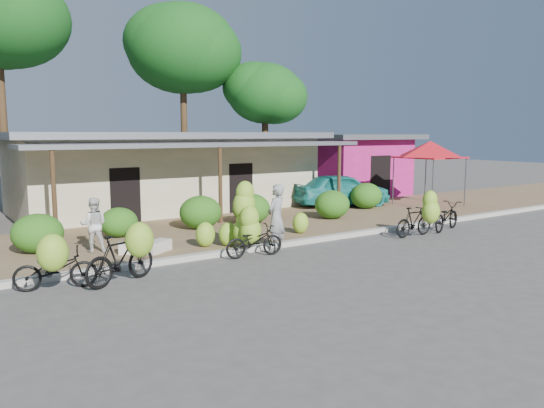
{
  "coord_description": "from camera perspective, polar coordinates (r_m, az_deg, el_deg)",
  "views": [
    {
      "loc": [
        -9.06,
        -10.41,
        3.31
      ],
      "look_at": [
        -0.16,
        2.6,
        1.2
      ],
      "focal_mm": 35.0,
      "sensor_mm": 36.0,
      "label": 1
    }
  ],
  "objects": [
    {
      "name": "shop_main",
      "position": [
        23.24,
        -11.35,
        3.55
      ],
      "size": [
        13.0,
        8.5,
        3.35
      ],
      "color": "beige",
      "rests_on": "ground"
    },
    {
      "name": "curb",
      "position": [
        15.7,
        1.73,
        -4.27
      ],
      "size": [
        60.0,
        0.25,
        0.15
      ],
      "primitive_type": "cube",
      "color": "#A8A399",
      "rests_on": "ground"
    },
    {
      "name": "hedge_3",
      "position": [
        18.76,
        -2.23,
        -0.52
      ],
      "size": [
        1.37,
        1.24,
        1.07
      ],
      "primitive_type": "ellipsoid",
      "color": "#255B14",
      "rests_on": "sidewalk"
    },
    {
      "name": "hedge_1",
      "position": [
        17.06,
        -16.16,
        -1.9
      ],
      "size": [
        1.17,
        1.06,
        0.92
      ],
      "primitive_type": "ellipsoid",
      "color": "#255B14",
      "rests_on": "sidewalk"
    },
    {
      "name": "loose_banana_b",
      "position": [
        15.14,
        -4.74,
        -3.25
      ],
      "size": [
        0.55,
        0.46,
        0.68
      ],
      "primitive_type": "ellipsoid",
      "color": "#A4CA32",
      "rests_on": "sidewalk"
    },
    {
      "name": "shop_pink",
      "position": [
        29.04,
        8.08,
        4.31
      ],
      "size": [
        6.0,
        6.0,
        3.25
      ],
      "color": "#C21D81",
      "rests_on": "ground"
    },
    {
      "name": "bike_center",
      "position": [
        14.44,
        -2.45,
        -2.36
      ],
      "size": [
        1.7,
        1.2,
        2.02
      ],
      "rotation": [
        0.0,
        0.0,
        1.46
      ],
      "color": "black",
      "rests_on": "ground"
    },
    {
      "name": "loose_banana_c",
      "position": [
        17.01,
        3.09,
        -2.04
      ],
      "size": [
        0.54,
        0.46,
        0.68
      ],
      "primitive_type": "ellipsoid",
      "color": "#A4CA32",
      "rests_on": "sidewalk"
    },
    {
      "name": "vendor",
      "position": [
        14.94,
        0.46,
        -1.47
      ],
      "size": [
        0.82,
        0.71,
        1.89
      ],
      "primitive_type": "imported",
      "rotation": [
        0.0,
        0.0,
        3.58
      ],
      "color": "gray",
      "rests_on": "ground"
    },
    {
      "name": "sack_near",
      "position": [
        14.72,
        -12.26,
        -4.47
      ],
      "size": [
        0.93,
        0.79,
        0.3
      ],
      "primitive_type": "cube",
      "rotation": [
        0.0,
        0.0,
        0.56
      ],
      "color": "beige",
      "rests_on": "sidewalk"
    },
    {
      "name": "tree_near_right",
      "position": [
        29.99,
        -1.19,
        11.99
      ],
      "size": [
        4.35,
        4.17,
        7.22
      ],
      "color": "#44341B",
      "rests_on": "ground"
    },
    {
      "name": "sack_far",
      "position": [
        14.73,
        -14.74,
        -4.58
      ],
      "size": [
        0.83,
        0.6,
        0.28
      ],
      "primitive_type": "cube",
      "rotation": [
        0.0,
        0.0,
        -0.33
      ],
      "color": "beige",
      "rests_on": "sidewalk"
    },
    {
      "name": "hedge_4",
      "position": [
        20.02,
        6.49,
        -0.05
      ],
      "size": [
        1.37,
        1.23,
        1.07
      ],
      "primitive_type": "ellipsoid",
      "color": "#255B14",
      "rests_on": "sidewalk"
    },
    {
      "name": "teal_van",
      "position": [
        23.53,
        7.53,
        1.54
      ],
      "size": [
        4.55,
        2.73,
        1.45
      ],
      "primitive_type": "imported",
      "rotation": [
        0.0,
        0.0,
        1.32
      ],
      "color": "#1C807C",
      "rests_on": "sidewalk"
    },
    {
      "name": "bystander",
      "position": [
        15.08,
        -18.63,
        -2.13
      ],
      "size": [
        0.88,
        0.79,
        1.48
      ],
      "primitive_type": "imported",
      "rotation": [
        0.0,
        0.0,
        2.75
      ],
      "color": "silver",
      "rests_on": "sidewalk"
    },
    {
      "name": "hedge_2",
      "position": [
        17.92,
        -7.7,
        -0.89
      ],
      "size": [
        1.43,
        1.29,
        1.12
      ],
      "primitive_type": "ellipsoid",
      "color": "#255B14",
      "rests_on": "sidewalk"
    },
    {
      "name": "sidewalk",
      "position": [
        18.17,
        -3.85,
        -2.7
      ],
      "size": [
        60.0,
        6.0,
        0.12
      ],
      "primitive_type": "cube",
      "color": "olive",
      "rests_on": "ground"
    },
    {
      "name": "loose_banana_a",
      "position": [
        15.09,
        -7.18,
        -3.27
      ],
      "size": [
        0.57,
        0.48,
        0.71
      ],
      "primitive_type": "ellipsoid",
      "color": "#A4CA32",
      "rests_on": "sidewalk"
    },
    {
      "name": "bike_far_right",
      "position": [
        19.05,
        18.24,
        -1.28
      ],
      "size": [
        1.96,
        1.15,
        0.98
      ],
      "rotation": [
        0.0,
        0.0,
        1.86
      ],
      "color": "black",
      "rests_on": "ground"
    },
    {
      "name": "hedge_5",
      "position": [
        22.94,
        10.1,
        0.88
      ],
      "size": [
        1.4,
        1.26,
        1.09
      ],
      "primitive_type": "ellipsoid",
      "color": "#255B14",
      "rests_on": "sidewalk"
    },
    {
      "name": "red_canopy",
      "position": [
        24.6,
        16.64,
        5.68
      ],
      "size": [
        3.5,
        3.5,
        2.86
      ],
      "color": "#59595E",
      "rests_on": "sidewalk"
    },
    {
      "name": "hedge_0",
      "position": [
        15.54,
        -23.91,
        -2.9
      ],
      "size": [
        1.35,
        1.22,
        1.06
      ],
      "primitive_type": "ellipsoid",
      "color": "#255B14",
      "rests_on": "sidewalk"
    },
    {
      "name": "ground",
      "position": [
        14.19,
        6.52,
        -5.91
      ],
      "size": [
        100.0,
        100.0,
        0.0
      ],
      "primitive_type": "plane",
      "color": "#494644",
      "rests_on": "ground"
    },
    {
      "name": "bike_left",
      "position": [
        12.11,
        -15.65,
        -5.35
      ],
      "size": [
        1.93,
        1.44,
        1.44
      ],
      "rotation": [
        0.0,
        0.0,
        1.93
      ],
      "color": "black",
      "rests_on": "ground"
    },
    {
      "name": "bike_right",
      "position": [
        17.48,
        15.57,
        -1.36
      ],
      "size": [
        1.62,
        1.13,
        1.55
      ],
      "rotation": [
        0.0,
        0.0,
        1.57
      ],
      "color": "black",
      "rests_on": "ground"
    },
    {
      "name": "tree_center_right",
      "position": [
        30.08,
        -10.05,
        16.31
      ],
      "size": [
        6.02,
        5.97,
        10.2
      ],
      "color": "#44341B",
      "rests_on": "ground"
    },
    {
      "name": "bike_far_left",
      "position": [
        12.08,
        -22.32,
        -6.14
      ],
      "size": [
        1.79,
        1.39,
        1.32
      ],
      "rotation": [
        0.0,
        0.0,
        1.31
      ],
      "color": "black",
      "rests_on": "ground"
    }
  ]
}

